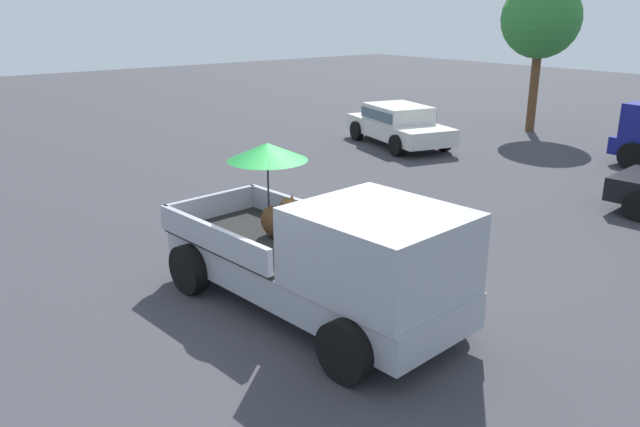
# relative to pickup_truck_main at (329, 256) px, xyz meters

# --- Properties ---
(ground_plane) EXTENTS (80.00, 80.00, 0.00)m
(ground_plane) POSITION_rel_pickup_truck_main_xyz_m (-0.43, -0.04, -0.98)
(ground_plane) COLOR #38383D
(pickup_truck_main) EXTENTS (5.18, 2.56, 2.36)m
(pickup_truck_main) POSITION_rel_pickup_truck_main_xyz_m (0.00, 0.00, 0.00)
(pickup_truck_main) COLOR black
(pickup_truck_main) RESTS_ON ground
(parked_sedan_near) EXTENTS (4.61, 2.82, 1.33)m
(parked_sedan_near) POSITION_rel_pickup_truck_main_xyz_m (-8.06, 9.74, -0.24)
(parked_sedan_near) COLOR black
(parked_sedan_near) RESTS_ON ground
(tree_by_lot) EXTENTS (2.80, 2.80, 5.43)m
(tree_by_lot) POSITION_rel_pickup_truck_main_xyz_m (-6.77, 15.45, 3.01)
(tree_by_lot) COLOR brown
(tree_by_lot) RESTS_ON ground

